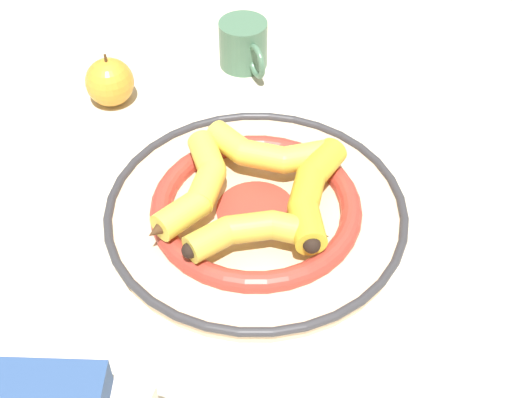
# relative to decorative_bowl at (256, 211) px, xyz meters

# --- Properties ---
(ground_plane) EXTENTS (2.80, 2.80, 0.00)m
(ground_plane) POSITION_rel_decorative_bowl_xyz_m (0.02, -0.01, -0.02)
(ground_plane) COLOR beige
(decorative_bowl) EXTENTS (0.38, 0.38, 0.04)m
(decorative_bowl) POSITION_rel_decorative_bowl_xyz_m (0.00, 0.00, 0.00)
(decorative_bowl) COLOR beige
(decorative_bowl) RESTS_ON ground_plane
(banana_a) EXTENTS (0.17, 0.12, 0.04)m
(banana_a) POSITION_rel_decorative_bowl_xyz_m (0.03, 0.07, 0.04)
(banana_a) COLOR yellow
(banana_a) RESTS_ON decorative_bowl
(banana_b) EXTENTS (0.12, 0.15, 0.04)m
(banana_b) POSITION_rel_decorative_bowl_xyz_m (0.07, -0.03, 0.04)
(banana_b) COLOR yellow
(banana_b) RESTS_ON decorative_bowl
(banana_c) EXTENTS (0.18, 0.12, 0.04)m
(banana_c) POSITION_rel_decorative_bowl_xyz_m (-0.02, -0.07, 0.04)
(banana_c) COLOR gold
(banana_c) RESTS_ON decorative_bowl
(banana_d) EXTENTS (0.07, 0.18, 0.03)m
(banana_d) POSITION_rel_decorative_bowl_xyz_m (-0.06, 0.02, 0.04)
(banana_d) COLOR gold
(banana_d) RESTS_ON decorative_bowl
(coffee_mug) EXTENTS (0.12, 0.08, 0.08)m
(coffee_mug) POSITION_rel_decorative_bowl_xyz_m (0.34, -0.08, 0.02)
(coffee_mug) COLOR #477056
(coffee_mug) RESTS_ON ground_plane
(apple) EXTENTS (0.07, 0.07, 0.08)m
(apple) POSITION_rel_decorative_bowl_xyz_m (0.30, 0.14, 0.02)
(apple) COLOR gold
(apple) RESTS_ON ground_plane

